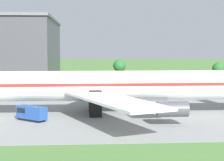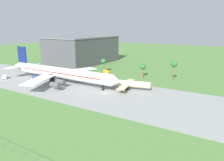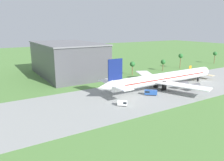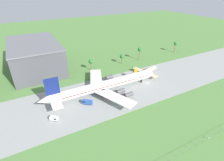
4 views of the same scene
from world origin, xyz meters
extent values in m
plane|color=#517F3D|center=(0.00, 0.00, 0.00)|extent=(600.00, 600.00, 0.00)
cube|color=gray|center=(0.00, 0.00, 0.01)|extent=(320.00, 44.00, 0.02)
cylinder|color=white|center=(-31.74, 2.24, 5.72)|extent=(67.66, 5.87, 5.87)
cone|color=white|center=(4.44, 2.24, 5.72)|extent=(4.70, 5.76, 5.76)
cone|color=white|center=(-69.24, 2.24, 6.16)|extent=(7.34, 5.58, 5.58)
cube|color=red|center=(-31.74, 2.24, 6.16)|extent=(57.51, 5.99, 0.59)
cube|color=navy|center=(-63.80, 2.24, 13.65)|extent=(7.64, 0.50, 9.98)
cube|color=white|center=(-64.10, 2.24, 6.60)|extent=(5.29, 23.49, 0.30)
cube|color=white|center=(-32.62, -10.97, 4.69)|extent=(16.97, 27.35, 0.44)
cube|color=white|center=(-32.62, 15.44, 4.69)|extent=(16.97, 27.35, 0.44)
cylinder|color=#4C4C51|center=(-24.83, -4.81, 2.97)|extent=(5.29, 2.64, 2.64)
cylinder|color=#4C4C51|center=(-22.46, -10.68, 2.97)|extent=(5.29, 2.64, 2.64)
cylinder|color=#4C4C51|center=(-24.83, 9.28, 2.97)|extent=(5.29, 2.64, 2.64)
cylinder|color=#4C4C51|center=(-22.46, 15.16, 2.97)|extent=(5.29, 2.64, 2.64)
cube|color=black|center=(-3.32, 2.24, 2.57)|extent=(0.70, 0.90, 5.13)
cube|color=black|center=(-35.12, -0.99, 2.57)|extent=(2.40, 1.20, 5.13)
cube|color=black|center=(-35.12, 5.47, 2.57)|extent=(2.40, 1.20, 5.13)
cylinder|color=beige|center=(5.72, 9.96, 3.05)|extent=(24.29, 8.50, 3.21)
cube|color=orange|center=(-4.89, 7.55, 6.91)|extent=(2.87, 0.88, 4.50)
cube|color=beige|center=(5.72, 9.96, 2.73)|extent=(8.59, 22.07, 0.24)
cube|color=black|center=(5.72, 9.96, 1.53)|extent=(1.81, 3.09, 3.05)
cube|color=black|center=(-46.83, -3.82, 0.20)|extent=(5.18, 4.71, 0.40)
cube|color=#234C99|center=(-46.83, -3.82, 1.53)|extent=(6.02, 5.44, 2.26)
cube|color=black|center=(-48.13, -2.74, 1.87)|extent=(2.96, 2.94, 0.90)
cube|color=black|center=(-67.08, -8.75, 0.20)|extent=(3.86, 3.60, 0.40)
cube|color=white|center=(-67.08, -8.75, 1.32)|extent=(4.47, 4.14, 1.85)
cube|color=black|center=(-66.20, -9.46, 1.60)|extent=(2.40, 2.49, 0.90)
cylinder|color=slate|center=(4.00, -55.00, 1.05)|extent=(0.10, 0.10, 2.10)
cylinder|color=slate|center=(8.00, -55.00, 1.05)|extent=(0.10, 0.10, 2.10)
cylinder|color=slate|center=(12.00, -55.00, 1.05)|extent=(0.10, 0.10, 2.10)
cylinder|color=slate|center=(16.00, -55.00, 1.05)|extent=(0.10, 0.10, 2.10)
cube|color=#47474C|center=(-64.99, 62.56, 10.76)|extent=(36.00, 60.00, 21.53)
cube|color=slate|center=(-64.99, 62.56, 21.93)|extent=(36.72, 61.20, 0.80)
cylinder|color=brown|center=(-27.05, 38.03, 3.58)|extent=(0.56, 0.56, 7.16)
sphere|color=#28662D|center=(-27.05, 38.03, 7.76)|extent=(3.60, 3.60, 3.60)
cylinder|color=brown|center=(20.87, 38.03, 4.77)|extent=(0.56, 0.56, 9.54)
sphere|color=#28662D|center=(20.87, 38.03, 10.14)|extent=(3.60, 3.60, 3.60)
cylinder|color=brown|center=(1.95, 38.03, 3.13)|extent=(0.56, 0.56, 6.25)
sphere|color=#28662D|center=(1.95, 38.03, 6.85)|extent=(3.60, 3.60, 3.60)
camera|label=1|loc=(-37.39, -77.31, 13.85)|focal=65.00mm
camera|label=2|loc=(55.20, -83.04, 30.70)|focal=35.00mm
camera|label=3|loc=(-116.86, -81.62, 33.14)|focal=35.00mm
camera|label=4|loc=(-73.67, -84.01, 61.52)|focal=28.00mm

